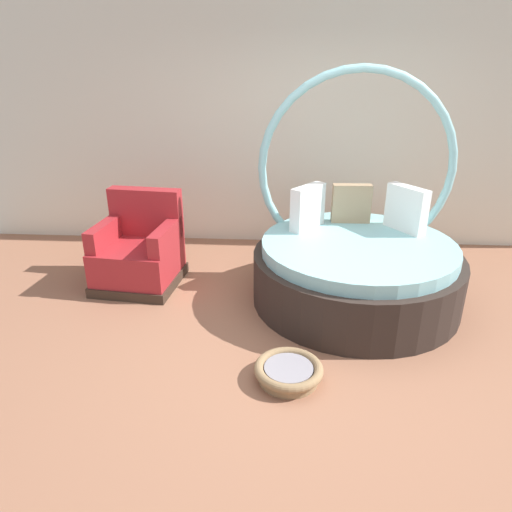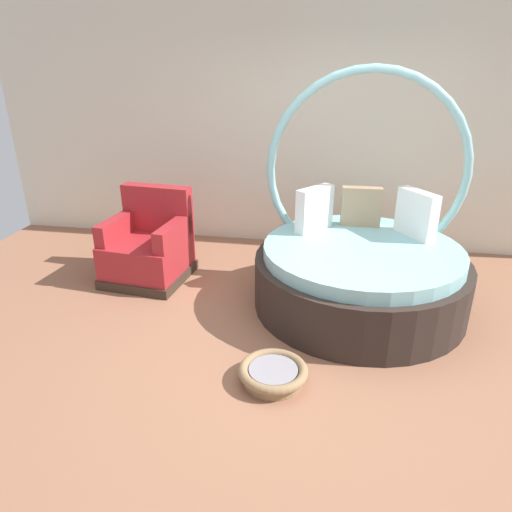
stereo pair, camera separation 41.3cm
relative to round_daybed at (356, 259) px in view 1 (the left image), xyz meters
name	(u,v)px [view 1 (the left image)]	position (x,y,z in m)	size (l,w,h in m)	color
ground_plane	(305,353)	(-0.50, -0.98, -0.42)	(8.00, 8.00, 0.02)	#936047
back_wall	(303,116)	(-0.50, 1.54, 1.14)	(8.00, 0.12, 3.10)	silver
round_daybed	(356,259)	(0.00, 0.00, 0.00)	(1.96, 1.96, 2.14)	#2D231E
red_armchair	(140,253)	(-2.18, 0.19, -0.08)	(0.88, 0.88, 0.94)	#38281E
pet_basket	(289,371)	(-0.64, -1.33, -0.34)	(0.51, 0.51, 0.13)	#8E704C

